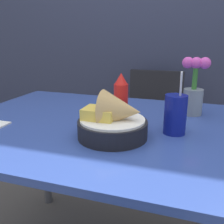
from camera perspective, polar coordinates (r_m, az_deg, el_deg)
The scene contains 7 objects.
wall_window at distance 2.13m, azimuth 10.52°, elevation 22.22°, with size 7.00×0.06×2.60m.
dining_table at distance 1.02m, azimuth -0.99°, elevation -7.58°, with size 1.25×0.88×0.76m.
chair_far_window at distance 1.89m, azimuth 9.30°, elevation -1.39°, with size 0.40×0.40×0.85m.
food_basket at distance 0.83m, azimuth 0.61°, elevation -2.07°, with size 0.24×0.24×0.16m.
ketchup_bottle at distance 1.00m, azimuth 2.04°, elevation 3.28°, with size 0.06×0.06×0.19m.
drink_cup at distance 0.89m, azimuth 14.24°, elevation -0.81°, with size 0.08×0.08×0.22m.
flower_vase at distance 1.13m, azimuth 18.18°, elevation 4.80°, with size 0.12×0.08×0.25m.
Camera 1 is at (0.31, -0.88, 1.09)m, focal length 40.00 mm.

